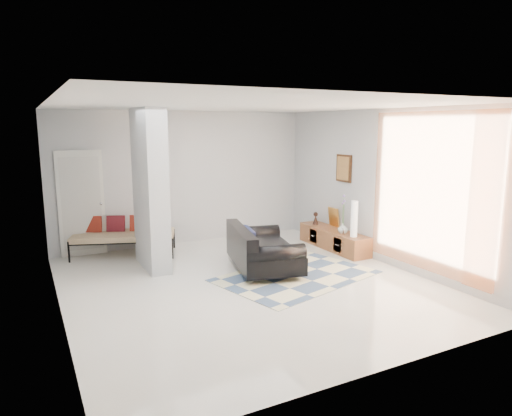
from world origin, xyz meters
TOP-DOWN VIEW (x-y plane):
  - floor at (0.00, 0.00)m, footprint 6.00×6.00m
  - ceiling at (0.00, 0.00)m, footprint 6.00×6.00m
  - wall_back at (0.00, 3.00)m, footprint 6.00×0.00m
  - wall_front at (0.00, -3.00)m, footprint 6.00×0.00m
  - wall_left at (-2.75, 0.00)m, footprint 0.00×6.00m
  - wall_right at (2.75, 0.00)m, footprint 0.00×6.00m
  - partition_column at (-1.10, 1.60)m, footprint 0.35×1.20m
  - hallway_door at (-2.10, 2.96)m, footprint 0.85×0.06m
  - curtain at (2.67, -1.15)m, footprint 0.00×2.55m
  - wall_art at (2.72, 1.09)m, footprint 0.04×0.45m
  - media_console at (2.52, 1.09)m, footprint 0.45×1.86m
  - loveseat at (0.53, 0.57)m, footprint 1.37×1.90m
  - daybed at (-1.42, 2.63)m, footprint 2.07×1.41m
  - area_rug at (0.90, -0.05)m, footprint 2.91×2.30m
  - cylinder_lamp at (2.50, 0.45)m, footprint 0.13×0.13m
  - bronze_figurine at (2.47, 1.68)m, footprint 0.14×0.14m
  - vase at (2.47, 0.74)m, footprint 0.22×0.22m

SIDE VIEW (x-z plane):
  - floor at x=0.00m, z-range 0.00..0.00m
  - area_rug at x=0.90m, z-range 0.00..0.01m
  - media_console at x=2.52m, z-range -0.20..0.60m
  - loveseat at x=0.53m, z-range -0.03..0.73m
  - daybed at x=-1.42m, z-range 0.03..0.79m
  - vase at x=2.47m, z-range 0.40..0.61m
  - bronze_figurine at x=2.47m, z-range 0.40..0.67m
  - cylinder_lamp at x=2.50m, z-range 0.40..1.09m
  - hallway_door at x=-2.10m, z-range 0.00..2.04m
  - partition_column at x=-1.10m, z-range 0.00..2.80m
  - wall_back at x=0.00m, z-range -1.60..4.40m
  - wall_front at x=0.00m, z-range -1.60..4.40m
  - wall_left at x=-2.75m, z-range -1.60..4.40m
  - wall_right at x=2.75m, z-range -1.60..4.40m
  - curtain at x=2.67m, z-range 0.17..2.72m
  - wall_art at x=2.72m, z-range 1.38..1.92m
  - ceiling at x=0.00m, z-range 2.80..2.80m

